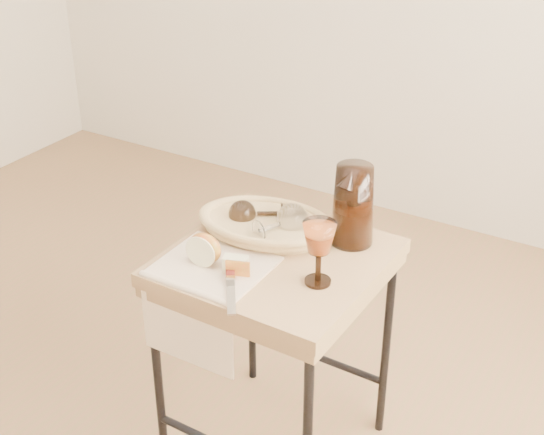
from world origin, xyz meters
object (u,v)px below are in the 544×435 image
Objects in this scene: table_knife at (231,282)px; bread_basket at (266,226)px; side_table at (276,358)px; goblet_lying_a at (259,214)px; wine_goblet at (319,253)px; pitcher at (353,205)px; tea_towel at (214,266)px; apple_half at (205,248)px; goblet_lying_b at (278,224)px.

bread_basket is at bearing 158.24° from table_knife.
goblet_lying_a is (-0.11, 0.09, 0.38)m from side_table.
table_knife is at bearing -143.71° from wine_goblet.
tea_towel is at bearing -122.37° from pitcher.
apple_half is at bearing -125.08° from pitcher.
table_knife is (0.06, -0.26, -0.01)m from bread_basket.
apple_half reaches higher than table_knife.
wine_goblet is at bearing 91.72° from table_knife.
goblet_lying_a reaches higher than table_knife.
goblet_lying_b is 1.56× the size of apple_half.
goblet_lying_a is at bearing 80.48° from apple_half.
pitcher is (0.13, 0.16, 0.43)m from side_table.
table_knife is (-0.15, -0.34, -0.09)m from pitcher.
goblet_lying_a reaches higher than tea_towel.
side_table is 0.39m from table_knife.
goblet_lying_b is (0.05, -0.02, 0.03)m from bread_basket.
goblet_lying_b reaches higher than side_table.
pitcher is 0.39m from apple_half.
bread_basket is 0.06m from goblet_lying_b.
goblet_lying_b is at bearing 124.94° from goblet_lying_a.
pitcher is at bearing 121.50° from table_knife.
goblet_lying_b reaches higher than bread_basket.
bread_basket is at bearing 122.01° from goblet_lying_a.
apple_half is 0.39× the size of table_knife.
side_table is at bearing 39.88° from apple_half.
apple_half is (-0.05, -0.20, 0.02)m from bread_basket.
side_table is 2.56× the size of pitcher.
wine_goblet is 0.73× the size of table_knife.
pitcher reaches higher than side_table.
bread_basket is 2.38× the size of goblet_lying_b.
pitcher is (0.21, 0.08, 0.08)m from bread_basket.
wine_goblet reaches higher than table_knife.
goblet_lying_a is (-0.03, 0.01, 0.02)m from bread_basket.
wine_goblet is 0.29m from apple_half.
goblet_lying_b is at bearing 147.22° from wine_goblet.
goblet_lying_a is (-0.00, 0.22, 0.05)m from tea_towel.
wine_goblet reaches higher than bread_basket.
bread_basket reaches higher than tea_towel.
pitcher is at bearing 164.85° from goblet_lying_a.
pitcher is at bearing 12.52° from bread_basket.
table_knife is (-0.17, -0.12, -0.07)m from wine_goblet.
goblet_lying_b is at bearing -31.16° from bread_basket.
wine_goblet is (0.25, 0.07, 0.08)m from tea_towel.
goblet_lying_b is 0.61× the size of table_knife.
pitcher reaches higher than bread_basket.
wine_goblet is at bearing -98.87° from goblet_lying_b.
bread_basket is at bearing 149.39° from wine_goblet.
table_knife is at bearing -96.40° from side_table.
wine_goblet is at bearing -78.37° from pitcher.
side_table is at bearing 107.45° from goblet_lying_a.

